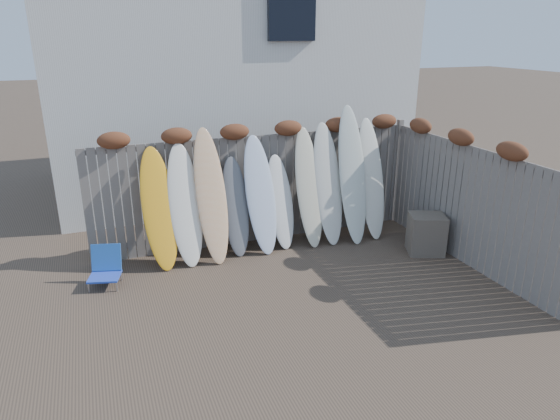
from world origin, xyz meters
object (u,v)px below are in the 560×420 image
object	(u,v)px
beach_chair	(105,267)
wooden_crate	(426,234)
lattice_panel	(443,197)
surfboard_0	(159,209)

from	to	relation	value
beach_chair	wooden_crate	world-z (taller)	wooden_crate
lattice_panel	surfboard_0	bearing A→B (deg)	163.70
surfboard_0	lattice_panel	bearing A→B (deg)	-14.83
beach_chair	wooden_crate	distance (m)	5.45
beach_chair	surfboard_0	bearing A→B (deg)	22.37
wooden_crate	lattice_panel	distance (m)	0.78
beach_chair	wooden_crate	bearing A→B (deg)	-8.48
wooden_crate	beach_chair	bearing A→B (deg)	171.52
lattice_panel	surfboard_0	world-z (taller)	surfboard_0
surfboard_0	beach_chair	bearing A→B (deg)	-161.82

